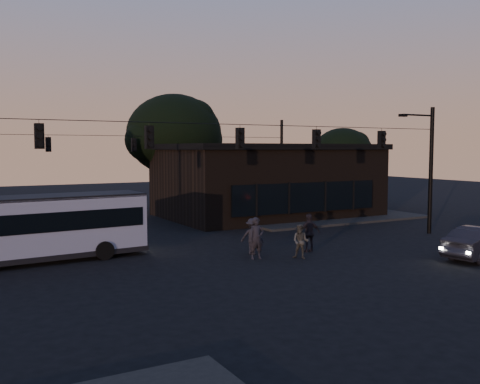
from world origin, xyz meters
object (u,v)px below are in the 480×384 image
bus (26,226)px  pedestrian_b (301,241)px  pedestrian_c (309,233)px  building (267,180)px  pedestrian_a (257,238)px  pedestrian_d (252,236)px

bus → pedestrian_b: (11.18, -5.08, -0.86)m
pedestrian_b → bus: bearing=-153.9°
bus → pedestrian_c: 13.13m
building → pedestrian_b: building is taller
building → pedestrian_b: size_ratio=9.63×
pedestrian_b → building: bearing=114.2°
bus → pedestrian_c: (12.49, -3.99, -0.72)m
building → pedestrian_a: size_ratio=8.02×
building → bus: bearing=-153.3°
building → pedestrian_a: 16.08m
bus → pedestrian_c: size_ratio=5.65×
pedestrian_a → pedestrian_d: pedestrian_a is taller
building → pedestrian_b: bearing=-116.4°
building → pedestrian_a: building is taller
building → pedestrian_c: size_ratio=8.14×
pedestrian_a → pedestrian_d: 1.12m
bus → pedestrian_c: bus is taller
pedestrian_a → pedestrian_c: (3.11, 0.15, -0.01)m
pedestrian_c → pedestrian_d: 2.86m
pedestrian_d → pedestrian_b: bearing=163.9°
pedestrian_a → pedestrian_d: size_ratio=1.11×
pedestrian_c → bus: bearing=-7.9°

